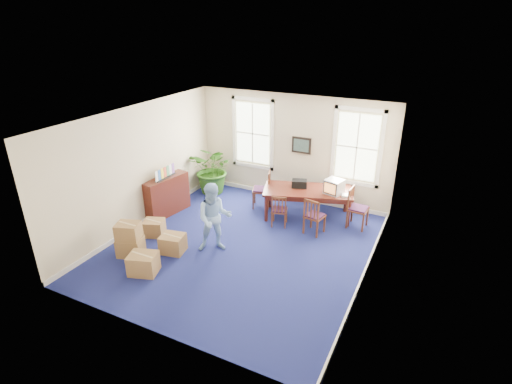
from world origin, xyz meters
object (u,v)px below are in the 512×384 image
at_px(conference_table, 307,203).
at_px(potted_plant, 214,169).
at_px(credenza, 167,196).
at_px(chair_near_left, 279,210).
at_px(man, 214,218).
at_px(cardboard_boxes, 140,238).
at_px(crt_tv, 334,187).

bearing_deg(conference_table, potted_plant, 156.76).
relative_size(credenza, potted_plant, 0.89).
bearing_deg(chair_near_left, man, 47.78).
xyz_separation_m(potted_plant, cardboard_boxes, (0.36, -3.89, -0.36)).
relative_size(crt_tv, cardboard_boxes, 0.31).
bearing_deg(cardboard_boxes, man, 33.76).
distance_m(conference_table, man, 3.02).
height_order(chair_near_left, credenza, credenza).
distance_m(conference_table, cardboard_boxes, 4.61).
xyz_separation_m(man, cardboard_boxes, (-1.46, -0.98, -0.42)).
distance_m(chair_near_left, potted_plant, 2.95).
xyz_separation_m(conference_table, crt_tv, (0.71, 0.05, 0.61)).
height_order(chair_near_left, man, man).
distance_m(crt_tv, cardboard_boxes, 5.15).
xyz_separation_m(chair_near_left, credenza, (-3.14, -0.77, 0.10)).
relative_size(crt_tv, credenza, 0.34).
distance_m(chair_near_left, man, 2.07).
height_order(crt_tv, man, man).
bearing_deg(man, crt_tv, 20.65).
relative_size(man, cardboard_boxes, 1.12).
bearing_deg(cardboard_boxes, potted_plant, 95.30).
distance_m(conference_table, chair_near_left, 0.96).
height_order(conference_table, man, man).
relative_size(chair_near_left, man, 0.53).
bearing_deg(credenza, conference_table, 32.94).
bearing_deg(potted_plant, crt_tv, -3.15).
bearing_deg(chair_near_left, credenza, -2.38).
xyz_separation_m(crt_tv, chair_near_left, (-1.20, -0.88, -0.56)).
bearing_deg(cardboard_boxes, chair_near_left, 49.97).
xyz_separation_m(crt_tv, potted_plant, (-3.92, 0.22, -0.23)).
distance_m(conference_table, credenza, 3.96).
bearing_deg(potted_plant, credenza, -102.74).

